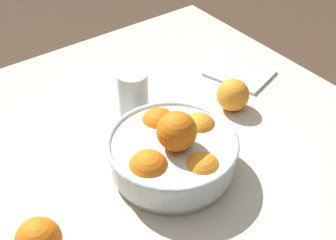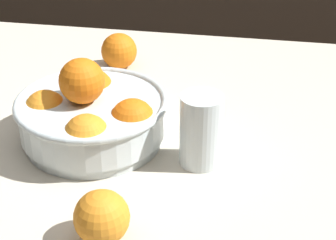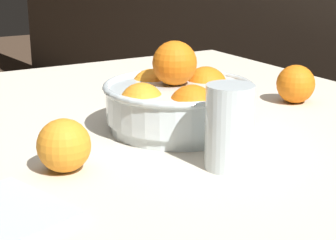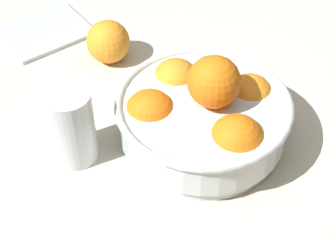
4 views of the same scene
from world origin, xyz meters
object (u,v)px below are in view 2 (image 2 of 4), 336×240
(fruit_bowl, at_px, (91,115))
(orange_loose_near_bowl, at_px, (120,51))
(juice_glass, at_px, (201,133))
(orange_loose_front, at_px, (102,217))

(fruit_bowl, distance_m, orange_loose_near_bowl, 0.31)
(orange_loose_near_bowl, bearing_deg, juice_glass, -56.65)
(orange_loose_near_bowl, distance_m, orange_loose_front, 0.56)
(juice_glass, bearing_deg, orange_loose_front, -117.28)
(orange_loose_near_bowl, height_order, orange_loose_front, orange_loose_near_bowl)
(fruit_bowl, relative_size, orange_loose_front, 3.41)
(fruit_bowl, distance_m, orange_loose_front, 0.26)
(fruit_bowl, height_order, juice_glass, fruit_bowl)
(juice_glass, bearing_deg, fruit_bowl, 171.19)
(fruit_bowl, height_order, orange_loose_near_bowl, fruit_bowl)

